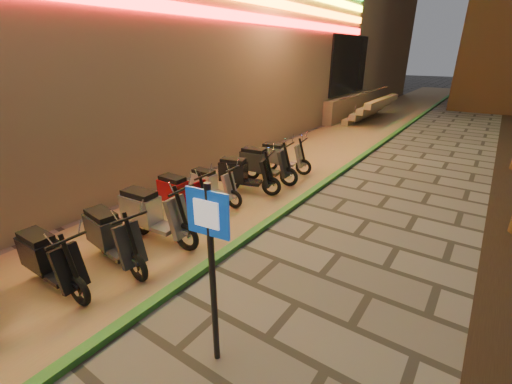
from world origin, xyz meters
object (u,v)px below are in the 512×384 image
Objects in this scene: scooter_6 at (111,236)px; scooter_9 at (211,185)px; scooter_8 at (181,194)px; scooter_5 at (49,260)px; scooter_10 at (242,174)px; scooter_7 at (151,214)px; scooter_11 at (262,163)px; scooter_12 at (280,156)px; pedestrian_sign at (211,254)px.

scooter_6 is 3.02m from scooter_9.
scooter_8 is 1.10× the size of scooter_9.
scooter_5 is 4.92m from scooter_10.
scooter_5 is 0.97× the size of scooter_10.
scooter_7 is 3.01m from scooter_10.
scooter_11 is (0.05, 5.90, 0.04)m from scooter_5.
scooter_10 is at bearing 88.42° from scooter_5.
scooter_12 is (-0.02, 1.03, -0.05)m from scooter_11.
scooter_5 is 3.05m from scooter_8.
scooter_5 reaches higher than scooter_9.
scooter_5 is 0.92× the size of scooter_11.
scooter_7 reaches higher than scooter_9.
scooter_6 is 2.12m from scooter_8.
scooter_9 is at bearing 125.29° from pedestrian_sign.
scooter_6 is 0.97× the size of scooter_11.
scooter_10 is at bearing 98.55° from scooter_6.
scooter_7 is at bearing -95.83° from scooter_11.
scooter_6 is at bearing -78.27° from scooter_8.
scooter_10 is (0.09, 4.92, 0.02)m from scooter_5.
scooter_11 is (-0.03, 0.98, 0.02)m from scooter_10.
pedestrian_sign is at bearing -38.73° from scooter_8.
scooter_8 is 0.91× the size of scooter_11.
scooter_6 is at bearing -98.61° from scooter_12.
scooter_7 is (-2.94, 1.49, -0.93)m from pedestrian_sign.
scooter_8 is at bearing -104.28° from scooter_12.
scooter_12 is at bearing 107.88° from pedestrian_sign.
scooter_5 is 6.93m from scooter_12.
scooter_10 is 0.98m from scooter_11.
scooter_9 is (-0.28, 2.05, -0.11)m from scooter_7.
scooter_8 is (-3.30, 2.61, -1.00)m from pedestrian_sign.
pedestrian_sign is at bearing -3.81° from scooter_6.
scooter_11 reaches higher than scooter_6.
scooter_7 reaches higher than scooter_12.
scooter_8 reaches higher than scooter_9.
scooter_8 is at bearing -96.36° from scooter_9.
scooter_10 is at bearing 79.66° from scooter_8.
scooter_8 is at bearing -116.50° from scooter_10.
pedestrian_sign reaches higher than scooter_10.
scooter_11 reaches higher than scooter_12.
scooter_11 is at bearing 88.90° from scooter_5.
scooter_7 reaches higher than scooter_11.
pedestrian_sign is 4.90m from scooter_9.
pedestrian_sign reaches higher than scooter_7.
scooter_10 reaches higher than scooter_8.
scooter_7 is 1.09× the size of scooter_10.
pedestrian_sign is at bearing -31.56° from scooter_7.
scooter_7 is 5.02m from scooter_12.
scooter_7 is at bearing -99.27° from scooter_12.
scooter_10 is (0.26, 0.95, 0.06)m from scooter_9.
scooter_10 is (0.33, 1.88, 0.02)m from scooter_8.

